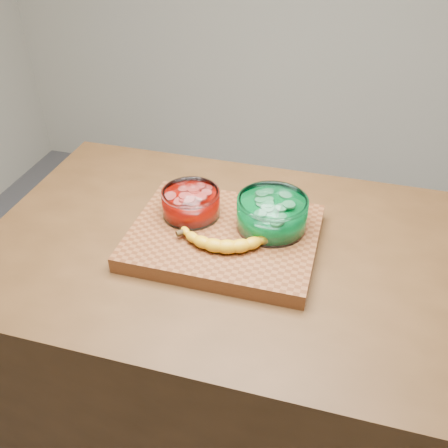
# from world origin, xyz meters

# --- Properties ---
(ground) EXTENTS (3.50, 3.50, 0.00)m
(ground) POSITION_xyz_m (0.00, 0.00, 0.00)
(ground) COLOR slate
(ground) RESTS_ON ground
(counter) EXTENTS (1.20, 0.80, 0.90)m
(counter) POSITION_xyz_m (0.00, 0.00, 0.45)
(counter) COLOR #4A2E16
(counter) RESTS_ON ground
(cutting_board) EXTENTS (0.45, 0.35, 0.04)m
(cutting_board) POSITION_xyz_m (0.00, 0.00, 0.92)
(cutting_board) COLOR brown
(cutting_board) RESTS_ON counter
(bowl_red) EXTENTS (0.15, 0.15, 0.07)m
(bowl_red) POSITION_xyz_m (-0.10, 0.04, 0.97)
(bowl_red) COLOR white
(bowl_red) RESTS_ON cutting_board
(bowl_green) EXTENTS (0.17, 0.17, 0.08)m
(bowl_green) POSITION_xyz_m (0.11, 0.05, 0.98)
(bowl_green) COLOR white
(bowl_green) RESTS_ON cutting_board
(banana) EXTENTS (0.25, 0.14, 0.04)m
(banana) POSITION_xyz_m (0.02, -0.04, 0.96)
(banana) COLOR gold
(banana) RESTS_ON cutting_board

